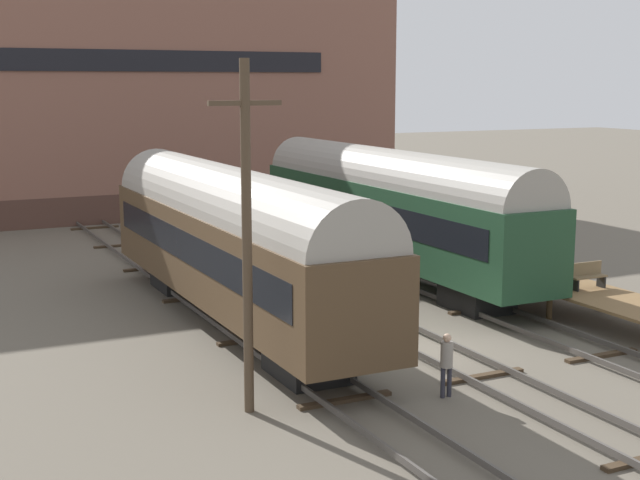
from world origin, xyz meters
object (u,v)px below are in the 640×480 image
(train_car_green, at_px, (390,204))
(utility_pole, at_px, (247,234))
(person_worker, at_px, (447,359))
(train_car_brown, at_px, (232,236))
(bench, at_px, (587,275))

(train_car_green, distance_m, utility_pole, 16.24)
(train_car_green, xyz_separation_m, person_worker, (-6.02, -13.19, -2.02))
(train_car_brown, distance_m, person_worker, 9.47)
(train_car_brown, bearing_deg, bench, -20.43)
(train_car_green, xyz_separation_m, utility_pole, (-10.94, -11.92, 1.40))
(train_car_green, height_order, utility_pole, utility_pole)
(person_worker, bearing_deg, train_car_green, 65.47)
(train_car_brown, relative_size, bench, 12.97)
(utility_pole, bearing_deg, train_car_brown, 72.47)
(train_car_brown, xyz_separation_m, bench, (11.39, -4.24, -1.53))
(train_car_brown, distance_m, bench, 12.25)
(train_car_brown, xyz_separation_m, person_worker, (2.50, -8.92, -1.98))
(bench, distance_m, utility_pole, 14.53)
(person_worker, height_order, utility_pole, utility_pole)
(person_worker, xyz_separation_m, utility_pole, (-4.92, 1.26, 3.42))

